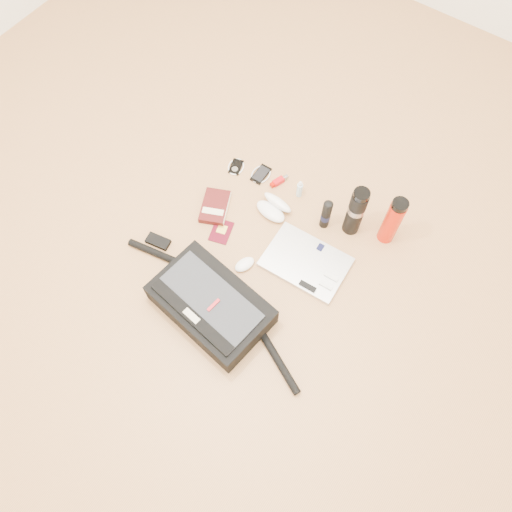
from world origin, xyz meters
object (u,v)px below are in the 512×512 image
Objects in this scene: laptop at (306,262)px; thermos_red at (392,221)px; thermos_black at (356,211)px; messenger_bag at (210,304)px; book at (215,207)px.

laptop is 0.41m from thermos_red.
laptop is 1.28× the size of thermos_black.
messenger_bag is 0.85m from thermos_red.
book is (-0.29, 0.41, -0.05)m from messenger_bag.
thermos_black is (0.07, 0.27, 0.13)m from laptop.
thermos_black reaches higher than book.
thermos_red is at bearing 19.24° from thermos_black.
thermos_black is at bearing 72.41° from laptop.
messenger_bag is 4.67× the size of book.
messenger_bag is 0.50m from book.
thermos_red reaches higher than book.
thermos_red is at bearing -0.12° from book.
thermos_red reaches higher than laptop.
book is at bearing -155.67° from thermos_red.
messenger_bag reaches higher than laptop.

